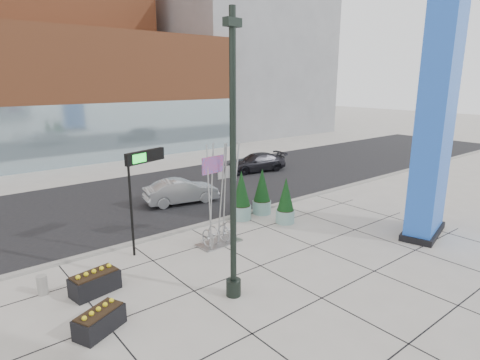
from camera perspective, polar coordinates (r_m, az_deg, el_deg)
ground at (r=15.82m, az=-2.30°, el=-11.86°), size 160.00×160.00×0.00m
street_asphalt at (r=24.06m, az=-16.72°, el=-3.20°), size 80.00×12.00×0.02m
curb_edge at (r=18.90m, az=-9.64°, el=-7.40°), size 80.00×0.30×0.12m
tower_podium at (r=39.61m, az=-25.62°, el=10.72°), size 34.00×10.00×11.00m
tower_glass_front at (r=35.22m, az=-23.20°, el=5.78°), size 34.00×0.60×5.00m
building_grey_parking at (r=55.48m, az=-0.57°, el=16.28°), size 20.00×18.00×18.00m
blue_pylon at (r=19.37m, az=26.01°, el=6.72°), size 3.29×2.10×10.16m
lamp_post at (r=12.36m, az=-0.99°, el=-1.25°), size 0.59×0.49×8.93m
public_art_sculpture at (r=17.26m, az=-2.99°, el=-5.43°), size 1.98×1.04×4.41m
concrete_bollard at (r=15.17m, az=-26.30°, el=-13.24°), size 0.34×0.34×0.66m
overhead_street_sign at (r=16.26m, az=-13.29°, el=1.89°), size 1.93×0.76×4.18m
round_planter_east at (r=19.86m, az=6.50°, el=-3.07°), size 0.92×0.92×2.30m
round_planter_mid at (r=21.12m, az=3.14°, el=-1.75°), size 0.98×0.98×2.45m
round_planter_west at (r=20.23m, az=0.19°, el=-2.34°), size 1.01×1.01×2.52m
box_planter_north at (r=14.57m, az=-19.94°, el=-13.46°), size 1.66×1.03×0.85m
box_planter_south at (r=12.58m, az=-19.35°, el=-18.27°), size 1.57×1.22×0.77m
car_silver_mid at (r=23.18m, az=-8.35°, el=-1.63°), size 4.42×2.28×1.39m
car_dark_east at (r=30.93m, az=2.31°, el=2.48°), size 5.01×2.78×1.37m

